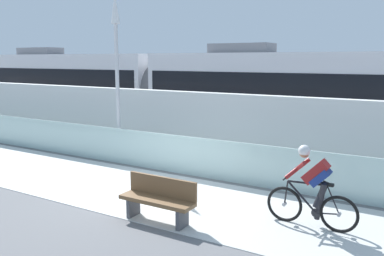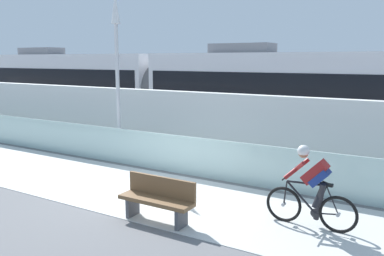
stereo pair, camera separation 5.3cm
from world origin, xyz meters
name	(u,v)px [view 1 (the left image)]	position (x,y,z in m)	size (l,w,h in m)	color
ground_plane	(150,193)	(0.00, 0.00, 0.00)	(200.00, 200.00, 0.00)	slate
bike_path_deck	(150,193)	(0.00, 0.00, 0.01)	(32.00, 3.20, 0.01)	silver
glass_parapet	(189,156)	(0.00, 1.85, 0.55)	(32.00, 0.05, 1.10)	silver
concrete_barrier_wall	(219,128)	(0.00, 3.65, 1.09)	(32.00, 0.36, 2.18)	silver
tram_rail_near	(249,147)	(0.00, 6.13, 0.00)	(32.00, 0.08, 0.01)	#595654
tram_rail_far	(263,140)	(0.00, 7.57, 0.00)	(32.00, 0.08, 0.01)	#595654
tram	(161,90)	(-4.48, 6.85, 1.89)	(22.56, 2.54, 3.81)	silver
cyclist_on_bike	(312,188)	(3.90, 0.00, 0.78)	(1.77, 0.58, 1.61)	black
lamp_post_antenna	(117,57)	(-2.81, 2.15, 3.29)	(0.28, 0.28, 5.20)	gray
bench	(159,198)	(1.20, -1.29, 0.48)	(1.60, 0.45, 0.89)	brown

